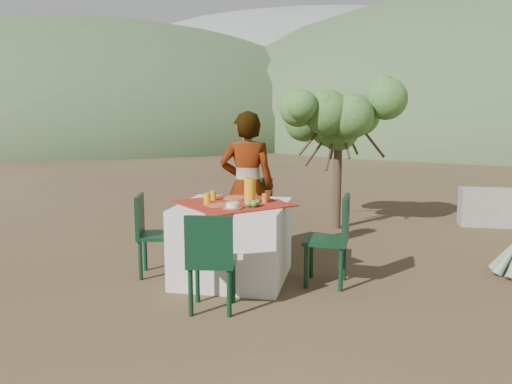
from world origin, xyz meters
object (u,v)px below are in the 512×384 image
at_px(juice_pitcher, 250,191).
at_px(chair_far, 252,211).
at_px(chair_near, 211,258).
at_px(shrub_tree, 343,125).
at_px(table, 233,241).
at_px(chair_left, 150,231).
at_px(chair_right, 334,236).
at_px(person, 247,187).

bearing_deg(juice_pitcher, chair_far, 100.63).
height_order(chair_near, shrub_tree, shrub_tree).
bearing_deg(juice_pitcher, table, -176.60).
xyz_separation_m(chair_left, chair_right, (1.82, 0.06, 0.02)).
distance_m(chair_left, person, 1.17).
height_order(table, shrub_tree, shrub_tree).
height_order(table, chair_right, chair_right).
bearing_deg(chair_far, person, -69.76).
bearing_deg(chair_left, table, -101.88).
distance_m(shrub_tree, juice_pitcher, 2.71).
bearing_deg(chair_near, shrub_tree, -113.17).
xyz_separation_m(table, person, (-0.01, 0.68, 0.44)).
xyz_separation_m(chair_far, juice_pitcher, (0.19, -1.00, 0.40)).
bearing_deg(chair_right, juice_pitcher, -86.81).
distance_m(chair_near, person, 1.60).
relative_size(table, shrub_tree, 0.70).
height_order(chair_right, shrub_tree, shrub_tree).
height_order(chair_far, person, person).
xyz_separation_m(chair_far, chair_near, (0.06, -1.89, -0.03)).
bearing_deg(shrub_tree, table, -110.84).
bearing_deg(table, chair_near, -87.59).
bearing_deg(table, shrub_tree, 69.16).
relative_size(chair_near, person, 0.50).
distance_m(chair_near, juice_pitcher, 0.99).
xyz_separation_m(chair_far, chair_left, (-0.82, -1.07, -0.03)).
distance_m(table, chair_far, 1.02).
height_order(chair_right, person, person).
bearing_deg(person, chair_far, -93.61).
height_order(chair_far, juice_pitcher, juice_pitcher).
distance_m(chair_near, chair_right, 1.29).
distance_m(person, shrub_tree, 2.20).
xyz_separation_m(chair_near, chair_left, (-0.88, 0.83, -0.00)).
bearing_deg(chair_near, chair_left, -51.32).
xyz_separation_m(person, shrub_tree, (0.97, 1.86, 0.65)).
bearing_deg(shrub_tree, chair_near, -105.21).
bearing_deg(chair_right, chair_near, -43.20).
relative_size(shrub_tree, juice_pitcher, 7.62).
bearing_deg(chair_far, table, -70.96).
xyz_separation_m(chair_right, juice_pitcher, (-0.81, 0.01, 0.41)).
bearing_deg(chair_left, chair_right, -103.65).
xyz_separation_m(table, chair_right, (0.98, 0.00, 0.10)).
xyz_separation_m(chair_left, shrub_tree, (1.80, 2.59, 1.01)).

